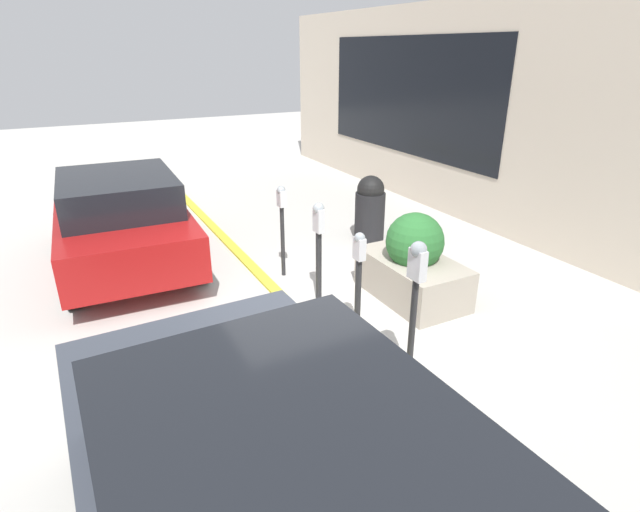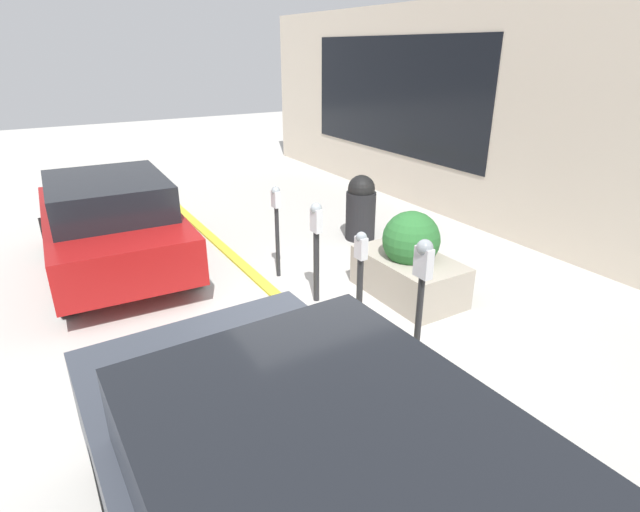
# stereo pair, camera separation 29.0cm
# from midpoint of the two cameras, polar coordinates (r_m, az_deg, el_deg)

# --- Properties ---
(ground_plane) EXTENTS (40.00, 40.00, 0.00)m
(ground_plane) POSITION_cam_midpoint_polar(r_m,az_deg,el_deg) (6.22, 0.61, -7.71)
(ground_plane) COLOR beige
(curb_strip) EXTENTS (19.00, 0.16, 0.04)m
(curb_strip) POSITION_cam_midpoint_polar(r_m,az_deg,el_deg) (6.18, -0.05, -7.72)
(curb_strip) COLOR gold
(curb_strip) RESTS_ON ground_plane
(building_facade) EXTENTS (19.00, 0.17, 3.98)m
(building_facade) POSITION_cam_midpoint_polar(r_m,az_deg,el_deg) (8.53, 28.86, 12.27)
(building_facade) COLOR beige
(building_facade) RESTS_ON ground_plane
(parking_meter_nearest) EXTENTS (0.18, 0.15, 1.55)m
(parking_meter_nearest) POSITION_cam_midpoint_polar(r_m,az_deg,el_deg) (4.75, 12.60, -3.44)
(parking_meter_nearest) COLOR #232326
(parking_meter_nearest) RESTS_ON ground_plane
(parking_meter_second) EXTENTS (0.14, 0.12, 1.32)m
(parking_meter_second) POSITION_cam_midpoint_polar(r_m,az_deg,el_deg) (5.56, 5.92, -2.06)
(parking_meter_second) COLOR #232326
(parking_meter_second) RESTS_ON ground_plane
(parking_meter_middle) EXTENTS (0.17, 0.15, 1.36)m
(parking_meter_middle) POSITION_cam_midpoint_polar(r_m,az_deg,el_deg) (6.39, 1.15, 2.04)
(parking_meter_middle) COLOR #232326
(parking_meter_middle) RESTS_ON ground_plane
(parking_meter_fourth) EXTENTS (0.14, 0.12, 1.37)m
(parking_meter_fourth) POSITION_cam_midpoint_polar(r_m,az_deg,el_deg) (7.15, -3.22, 4.60)
(parking_meter_fourth) COLOR #232326
(parking_meter_fourth) RESTS_ON ground_plane
(planter_box) EXTENTS (1.51, 0.89, 1.19)m
(planter_box) POSITION_cam_midpoint_polar(r_m,az_deg,el_deg) (6.78, 11.79, -1.00)
(planter_box) COLOR #A39989
(planter_box) RESTS_ON ground_plane
(parked_car_middle) EXTENTS (3.89, 1.93, 1.44)m
(parked_car_middle) POSITION_cam_midpoint_polar(r_m,az_deg,el_deg) (8.11, -20.80, 4.00)
(parked_car_middle) COLOR maroon
(parked_car_middle) RESTS_ON ground_plane
(trash_bin) EXTENTS (0.52, 0.52, 1.15)m
(trash_bin) POSITION_cam_midpoint_polar(r_m,az_deg,el_deg) (8.74, 6.68, 5.44)
(trash_bin) COLOR black
(trash_bin) RESTS_ON ground_plane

